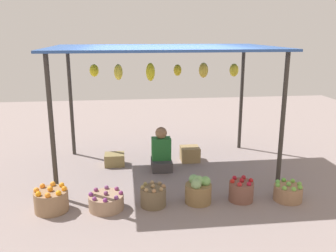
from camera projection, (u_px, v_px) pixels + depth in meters
ground_plane at (164, 168)px, 6.63m from camera, size 14.00×14.00×0.00m
market_stall_structure at (164, 56)px, 6.13m from camera, size 3.77×2.32×2.18m
vendor_person at (161, 153)px, 6.53m from camera, size 0.36×0.44×0.78m
basket_oranges at (51, 200)px, 5.03m from camera, size 0.47×0.47×0.36m
basket_purple_onions at (106, 201)px, 5.09m from camera, size 0.49×0.49×0.27m
basket_potatoes at (153, 196)px, 5.18m from camera, size 0.37×0.37×0.33m
basket_cabbages at (198, 190)px, 5.27m from camera, size 0.39×0.39×0.41m
basket_red_apples at (241, 191)px, 5.34m from camera, size 0.36×0.36×0.35m
basket_green_apples at (288, 192)px, 5.36m from camera, size 0.42×0.42×0.29m
wooden_crate_near_vendor at (190, 154)px, 6.99m from camera, size 0.35×0.34×0.27m
wooden_crate_stacked_rear at (115, 159)px, 6.76m from camera, size 0.37×0.30×0.22m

